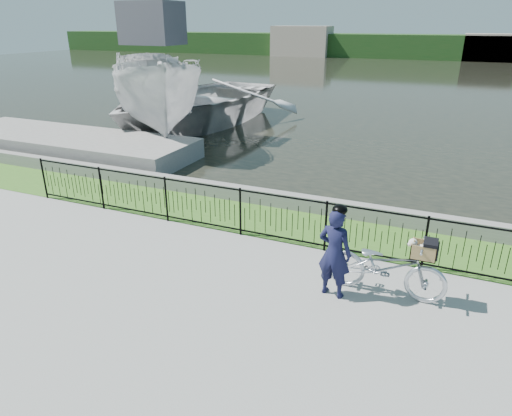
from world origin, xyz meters
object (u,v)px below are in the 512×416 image
at_px(boat_far, 193,101).
at_px(dock, 68,144).
at_px(bicycle_rig, 386,266).
at_px(boat_near, 157,91).
at_px(cyclist, 335,252).

bearing_deg(boat_far, dock, -105.62).
distance_m(dock, boat_far, 6.58).
bearing_deg(bicycle_rig, dock, 157.70).
relative_size(bicycle_rig, boat_far, 0.19).
distance_m(boat_near, boat_far, 2.80).
distance_m(dock, bicycle_rig, 13.44).
relative_size(bicycle_rig, cyclist, 1.22).
distance_m(dock, boat_near, 4.27).
relative_size(cyclist, boat_far, 0.15).
height_order(bicycle_rig, boat_near, boat_near).
relative_size(dock, bicycle_rig, 4.70).
height_order(bicycle_rig, boat_far, boat_far).
bearing_deg(boat_far, cyclist, -50.22).
height_order(boat_near, boat_far, boat_near).
distance_m(cyclist, boat_far, 15.35).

